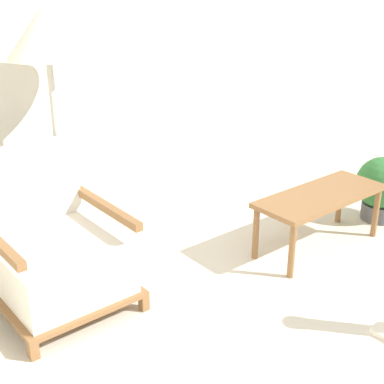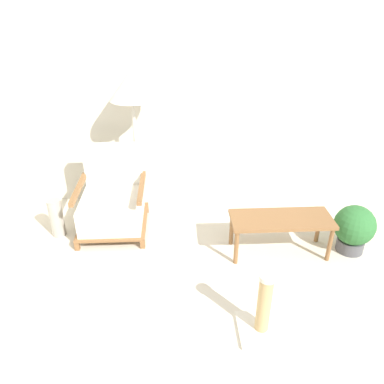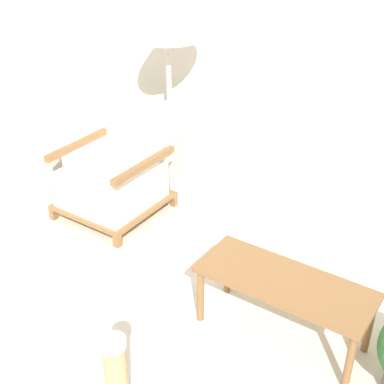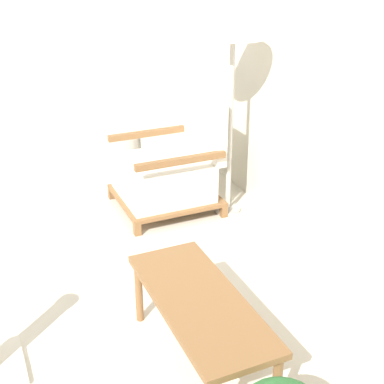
{
  "view_description": "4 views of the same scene",
  "coord_description": "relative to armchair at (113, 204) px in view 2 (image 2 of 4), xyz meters",
  "views": [
    {
      "loc": [
        -2.22,
        -0.9,
        1.87
      ],
      "look_at": [
        -0.21,
        1.57,
        0.55
      ],
      "focal_mm": 50.0,
      "sensor_mm": 36.0,
      "label": 1
    },
    {
      "loc": [
        -0.38,
        -1.91,
        2.45
      ],
      "look_at": [
        -0.21,
        1.57,
        0.55
      ],
      "focal_mm": 35.0,
      "sensor_mm": 36.0,
      "label": 2
    },
    {
      "loc": [
        1.59,
        -1.07,
        2.38
      ],
      "look_at": [
        -0.21,
        1.57,
        0.55
      ],
      "focal_mm": 50.0,
      "sensor_mm": 36.0,
      "label": 3
    },
    {
      "loc": [
        2.63,
        0.31,
        2.01
      ],
      "look_at": [
        -0.21,
        1.57,
        0.55
      ],
      "focal_mm": 50.0,
      "sensor_mm": 36.0,
      "label": 4
    }
  ],
  "objects": [
    {
      "name": "scratching_post",
      "position": [
        1.38,
        -1.57,
        -0.12
      ],
      "size": [
        0.37,
        0.37,
        0.58
      ],
      "color": "beige",
      "rests_on": "ground_plane"
    },
    {
      "name": "ground_plane",
      "position": [
        1.09,
        -1.76,
        -0.32
      ],
      "size": [
        14.0,
        14.0,
        0.0
      ],
      "primitive_type": "plane",
      "color": "beige"
    },
    {
      "name": "armchair",
      "position": [
        0.0,
        0.0,
        0.0
      ],
      "size": [
        0.74,
        0.78,
        0.92
      ],
      "color": "brown",
      "rests_on": "ground_plane"
    },
    {
      "name": "potted_plant",
      "position": [
        2.54,
        -0.55,
        -0.04
      ],
      "size": [
        0.42,
        0.42,
        0.52
      ],
      "color": "#4C4C51",
      "rests_on": "ground_plane"
    },
    {
      "name": "vase",
      "position": [
        -0.61,
        -0.11,
        -0.1
      ],
      "size": [
        0.15,
        0.15,
        0.44
      ],
      "primitive_type": "cylinder",
      "color": "#9E998E",
      "rests_on": "ground_plane"
    },
    {
      "name": "coffee_table",
      "position": [
        1.77,
        -0.54,
        0.05
      ],
      "size": [
        1.03,
        0.41,
        0.42
      ],
      "color": "brown",
      "rests_on": "ground_plane"
    },
    {
      "name": "floor_lamp",
      "position": [
        0.27,
        0.41,
        1.18
      ],
      "size": [
        0.49,
        0.49,
        1.7
      ],
      "color": "#B7B2A8",
      "rests_on": "ground_plane"
    },
    {
      "name": "wall_back",
      "position": [
        1.09,
        0.74,
        1.03
      ],
      "size": [
        8.0,
        0.06,
        2.7
      ],
      "color": "beige",
      "rests_on": "ground_plane"
    }
  ]
}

